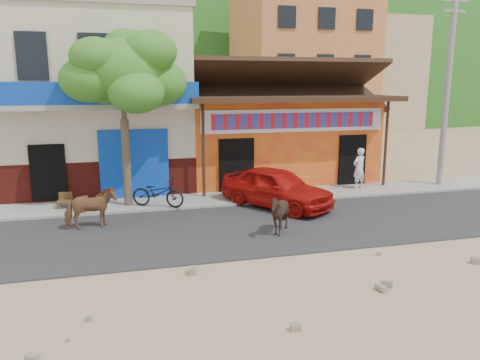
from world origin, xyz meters
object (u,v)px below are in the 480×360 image
Objects in this scene: cow_tan at (91,208)px; cafe_chair_left at (64,194)px; utility_pole at (447,88)px; cafe_chair_right at (85,198)px; pedestrian at (359,168)px; red_car at (276,187)px; cow_dark at (279,214)px; scooter at (158,193)px; tree at (124,119)px.

cow_tan is 1.52× the size of cafe_chair_left.
cafe_chair_right is (-14.20, -0.70, -3.54)m from utility_pole.
red_car is at bearing 4.33° from pedestrian.
scooter is at bearing -153.41° from cow_dark.
cow_dark is 0.74× the size of pedestrian.
pedestrian is at bearing 177.62° from utility_pole.
utility_pole is 12.34m from scooter.
cow_tan is 6.22m from red_car.
cafe_chair_right is (-1.40, -0.50, -2.54)m from tree.
cow_dark is at bearing -153.37° from utility_pole.
cafe_chair_right is at bearing -12.91° from pedestrian.
tree is 6.35m from cow_dark.
red_car is at bearing -14.44° from tree.
scooter reaches higher than cafe_chair_left.
utility_pole is at bearing -91.21° from cow_tan.
scooter is at bearing -3.82° from cafe_chair_left.
red_car is (-7.79, -1.49, -3.38)m from utility_pole.
pedestrian is 10.54m from cafe_chair_right.
scooter is at bearing 135.06° from red_car.
cafe_chair_right is (0.72, -0.65, -0.03)m from cafe_chair_left.
tree is at bearing 3.92° from cafe_chair_left.
tree is 0.75× the size of utility_pole.
scooter is 3.18m from cafe_chair_left.
scooter is (-3.12, 3.65, -0.04)m from cow_dark.
pedestrian is at bearing -33.42° from cafe_chair_right.
cafe_chair_left is at bearing 11.36° from cow_tan.
red_car is 7.28m from cafe_chair_left.
scooter is at bearing -11.55° from pedestrian.
utility_pole is at bearing -35.24° from cafe_chair_right.
pedestrian is at bearing 118.19° from cow_dark.
red_car is 4.41m from pedestrian.
cow_tan reaches higher than cow_dark.
pedestrian is (4.99, 4.51, 0.29)m from cow_dark.
utility_pole is 14.65m from cafe_chair_right.
tree reaches higher than cow_tan.
red_car reaches higher than scooter.
utility_pole is 4.29× the size of scooter.
cow_dark is 6.62m from cafe_chair_right.
utility_pole is 15.33m from cafe_chair_left.
scooter is (0.99, -0.50, -2.51)m from tree.
pedestrian is at bearing -11.92° from red_car.
cafe_chair_left is at bearing 105.23° from scooter.
pedestrian is at bearing -86.94° from cow_tan.
scooter is at bearing -176.61° from utility_pole.
pedestrian is 11.23m from cafe_chair_left.
cow_tan is at bearing -59.55° from cafe_chair_left.
cafe_chair_left is 0.97m from cafe_chair_right.
tree is 12.84m from utility_pole.
cow_tan is at bearing 154.86° from red_car.
cafe_chair_left is (-0.98, 2.38, -0.06)m from cow_tan.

